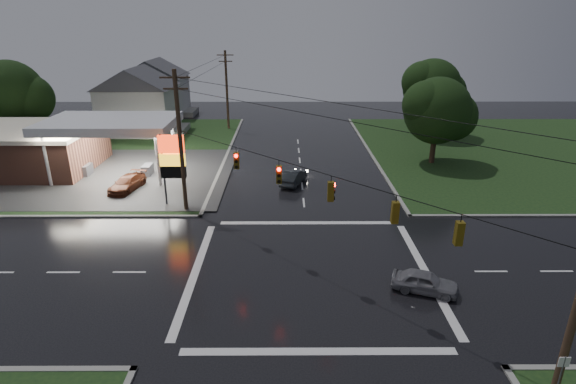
{
  "coord_description": "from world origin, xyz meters",
  "views": [
    {
      "loc": [
        -1.46,
        -23.65,
        14.34
      ],
      "look_at": [
        -1.34,
        5.7,
        3.0
      ],
      "focal_mm": 28.0,
      "sensor_mm": 36.0,
      "label": 1
    }
  ],
  "objects_px": {
    "utility_pole_n": "(227,89)",
    "car_pump": "(127,183)",
    "utility_pole_nw": "(180,141)",
    "car_north": "(293,177)",
    "house_far": "(156,87)",
    "tree_nw_behind": "(12,93)",
    "tree_ne_far": "(433,88)",
    "gas_station": "(43,146)",
    "tree_ne_near": "(439,111)",
    "car_crossing": "(425,282)",
    "pylon_sign": "(172,158)",
    "house_near": "(139,100)"
  },
  "relations": [
    {
      "from": "utility_pole_n",
      "to": "tree_nw_behind",
      "type": "bearing_deg",
      "value": -161.79
    },
    {
      "from": "house_far",
      "to": "car_north",
      "type": "xyz_separation_m",
      "value": [
        21.15,
        -32.4,
        -3.74
      ]
    },
    {
      "from": "car_north",
      "to": "house_near",
      "type": "bearing_deg",
      "value": -25.36
    },
    {
      "from": "house_near",
      "to": "pylon_sign",
      "type": "bearing_deg",
      "value": -67.72
    },
    {
      "from": "utility_pole_n",
      "to": "gas_station",
      "type": "bearing_deg",
      "value": -131.47
    },
    {
      "from": "utility_pole_n",
      "to": "tree_ne_near",
      "type": "relative_size",
      "value": 1.17
    },
    {
      "from": "tree_ne_near",
      "to": "car_crossing",
      "type": "xyz_separation_m",
      "value": [
        -7.86,
        -24.12,
        -4.94
      ]
    },
    {
      "from": "house_far",
      "to": "car_north",
      "type": "bearing_deg",
      "value": -56.87
    },
    {
      "from": "utility_pole_nw",
      "to": "utility_pole_n",
      "type": "bearing_deg",
      "value": 90.0
    },
    {
      "from": "gas_station",
      "to": "utility_pole_nw",
      "type": "relative_size",
      "value": 2.38
    },
    {
      "from": "utility_pole_n",
      "to": "house_far",
      "type": "relative_size",
      "value": 0.95
    },
    {
      "from": "gas_station",
      "to": "utility_pole_n",
      "type": "distance_m",
      "value": 24.6
    },
    {
      "from": "tree_ne_far",
      "to": "car_north",
      "type": "height_order",
      "value": "tree_ne_far"
    },
    {
      "from": "house_far",
      "to": "utility_pole_n",
      "type": "bearing_deg",
      "value": -38.77
    },
    {
      "from": "tree_nw_behind",
      "to": "car_crossing",
      "type": "bearing_deg",
      "value": -38.68
    },
    {
      "from": "utility_pole_n",
      "to": "tree_nw_behind",
      "type": "xyz_separation_m",
      "value": [
        -24.34,
        -8.01,
        0.71
      ]
    },
    {
      "from": "utility_pole_n",
      "to": "tree_ne_far",
      "type": "xyz_separation_m",
      "value": [
        26.65,
        -4.01,
        0.71
      ]
    },
    {
      "from": "pylon_sign",
      "to": "utility_pole_n",
      "type": "height_order",
      "value": "utility_pole_n"
    },
    {
      "from": "utility_pole_n",
      "to": "car_pump",
      "type": "height_order",
      "value": "utility_pole_n"
    },
    {
      "from": "house_near",
      "to": "tree_ne_far",
      "type": "height_order",
      "value": "tree_ne_far"
    },
    {
      "from": "gas_station",
      "to": "house_far",
      "type": "bearing_deg",
      "value": 82.5
    },
    {
      "from": "gas_station",
      "to": "utility_pole_n",
      "type": "height_order",
      "value": "utility_pole_n"
    },
    {
      "from": "house_near",
      "to": "car_crossing",
      "type": "relative_size",
      "value": 3.03
    },
    {
      "from": "gas_station",
      "to": "house_near",
      "type": "xyz_separation_m",
      "value": [
        4.73,
        16.3,
        1.86
      ]
    },
    {
      "from": "tree_ne_near",
      "to": "house_near",
      "type": "bearing_deg",
      "value": 158.24
    },
    {
      "from": "tree_ne_near",
      "to": "car_north",
      "type": "xyz_separation_m",
      "value": [
        -14.94,
        -6.4,
        -4.89
      ]
    },
    {
      "from": "house_near",
      "to": "car_north",
      "type": "xyz_separation_m",
      "value": [
        20.15,
        -20.4,
        -3.74
      ]
    },
    {
      "from": "pylon_sign",
      "to": "house_far",
      "type": "bearing_deg",
      "value": 106.98
    },
    {
      "from": "utility_pole_n",
      "to": "tree_ne_near",
      "type": "height_order",
      "value": "utility_pole_n"
    },
    {
      "from": "house_near",
      "to": "tree_ne_near",
      "type": "xyz_separation_m",
      "value": [
        35.09,
        -14.01,
        1.16
      ]
    },
    {
      "from": "utility_pole_n",
      "to": "car_pump",
      "type": "bearing_deg",
      "value": -104.42
    },
    {
      "from": "tree_ne_far",
      "to": "pylon_sign",
      "type": "bearing_deg",
      "value": -139.65
    },
    {
      "from": "car_pump",
      "to": "house_far",
      "type": "bearing_deg",
      "value": 113.51
    },
    {
      "from": "car_north",
      "to": "utility_pole_n",
      "type": "bearing_deg",
      "value": -48.78
    },
    {
      "from": "gas_station",
      "to": "car_crossing",
      "type": "bearing_deg",
      "value": -34.33
    },
    {
      "from": "car_crossing",
      "to": "gas_station",
      "type": "bearing_deg",
      "value": 75.49
    },
    {
      "from": "utility_pole_n",
      "to": "house_far",
      "type": "distance_m",
      "value": 16.0
    },
    {
      "from": "gas_station",
      "to": "car_pump",
      "type": "bearing_deg",
      "value": -29.67
    },
    {
      "from": "tree_ne_near",
      "to": "tree_ne_far",
      "type": "bearing_deg",
      "value": 75.93
    },
    {
      "from": "utility_pole_nw",
      "to": "car_north",
      "type": "height_order",
      "value": "utility_pole_nw"
    },
    {
      "from": "house_far",
      "to": "tree_ne_far",
      "type": "distance_m",
      "value": 41.57
    },
    {
      "from": "car_crossing",
      "to": "pylon_sign",
      "type": "bearing_deg",
      "value": 72.87
    },
    {
      "from": "house_far",
      "to": "pylon_sign",
      "type": "bearing_deg",
      "value": -73.02
    },
    {
      "from": "tree_ne_far",
      "to": "car_pump",
      "type": "height_order",
      "value": "tree_ne_far"
    },
    {
      "from": "house_far",
      "to": "car_crossing",
      "type": "relative_size",
      "value": 3.03
    },
    {
      "from": "tree_nw_behind",
      "to": "car_north",
      "type": "distance_m",
      "value": 36.46
    },
    {
      "from": "house_near",
      "to": "tree_nw_behind",
      "type": "relative_size",
      "value": 1.1
    },
    {
      "from": "tree_nw_behind",
      "to": "car_crossing",
      "type": "distance_m",
      "value": 51.69
    },
    {
      "from": "tree_nw_behind",
      "to": "tree_ne_far",
      "type": "height_order",
      "value": "tree_nw_behind"
    },
    {
      "from": "gas_station",
      "to": "pylon_sign",
      "type": "height_order",
      "value": "pylon_sign"
    }
  ]
}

